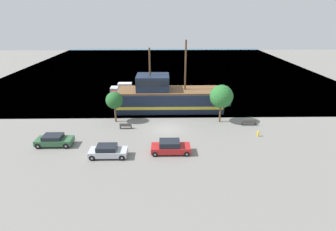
# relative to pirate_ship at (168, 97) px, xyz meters

# --- Properties ---
(ground_plane) EXTENTS (160.00, 160.00, 0.00)m
(ground_plane) POSITION_rel_pirate_ship_xyz_m (-0.30, -7.89, -2.13)
(ground_plane) COLOR gray
(water_surface) EXTENTS (80.00, 80.00, 0.00)m
(water_surface) POSITION_rel_pirate_ship_xyz_m (-0.30, 36.11, -2.13)
(water_surface) COLOR #38667F
(water_surface) RESTS_ON ground
(pirate_ship) EXTENTS (18.48, 5.39, 11.13)m
(pirate_ship) POSITION_rel_pirate_ship_xyz_m (0.00, 0.00, 0.00)
(pirate_ship) COLOR #192338
(pirate_ship) RESTS_ON water_surface
(moored_boat_dockside) EXTENTS (6.76, 2.14, 1.75)m
(moored_boat_dockside) POSITION_rel_pirate_ship_xyz_m (-8.02, 10.48, -1.47)
(moored_boat_dockside) COLOR silver
(moored_boat_dockside) RESTS_ON water_surface
(moored_boat_outer) EXTENTS (6.16, 2.16, 1.63)m
(moored_boat_outer) POSITION_rel_pirate_ship_xyz_m (-7.60, 6.75, -1.51)
(moored_boat_outer) COLOR maroon
(moored_boat_outer) RESTS_ON water_surface
(parked_car_curb_front) EXTENTS (4.16, 1.83, 1.40)m
(parked_car_curb_front) POSITION_rel_pirate_ship_xyz_m (-6.85, -15.22, -1.43)
(parked_car_curb_front) COLOR #B7BCC6
(parked_car_curb_front) RESTS_ON ground_plane
(parked_car_curb_mid) EXTENTS (4.27, 1.93, 1.38)m
(parked_car_curb_mid) POSITION_rel_pirate_ship_xyz_m (-13.83, -12.43, -1.42)
(parked_car_curb_mid) COLOR #2D5B38
(parked_car_curb_mid) RESTS_ON ground_plane
(parked_car_curb_rear) EXTENTS (4.43, 1.90, 1.54)m
(parked_car_curb_rear) POSITION_rel_pirate_ship_xyz_m (0.08, -14.48, -1.38)
(parked_car_curb_rear) COLOR #B21E1E
(parked_car_curb_rear) RESTS_ON ground_plane
(fire_hydrant) EXTENTS (0.42, 0.25, 0.76)m
(fire_hydrant) POSITION_rel_pirate_ship_xyz_m (11.57, -10.37, -1.72)
(fire_hydrant) COLOR yellow
(fire_hydrant) RESTS_ON ground_plane
(bench_promenade_east) EXTENTS (1.62, 0.45, 0.85)m
(bench_promenade_east) POSITION_rel_pirate_ship_xyz_m (-5.90, -7.72, -1.70)
(bench_promenade_east) COLOR #4C4742
(bench_promenade_east) RESTS_ON ground_plane
(bench_promenade_west) EXTENTS (1.95, 0.45, 0.85)m
(bench_promenade_west) POSITION_rel_pirate_ship_xyz_m (11.49, -6.86, -1.68)
(bench_promenade_west) COLOR #4C4742
(bench_promenade_west) RESTS_ON ground_plane
(tree_row_east) EXTENTS (2.45, 2.45, 4.53)m
(tree_row_east) POSITION_rel_pirate_ship_xyz_m (-7.69, -5.15, 1.16)
(tree_row_east) COLOR brown
(tree_row_east) RESTS_ON ground_plane
(tree_row_mideast) EXTENTS (3.29, 3.29, 5.54)m
(tree_row_mideast) POSITION_rel_pirate_ship_xyz_m (7.55, -5.50, 1.76)
(tree_row_mideast) COLOR brown
(tree_row_mideast) RESTS_ON ground_plane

